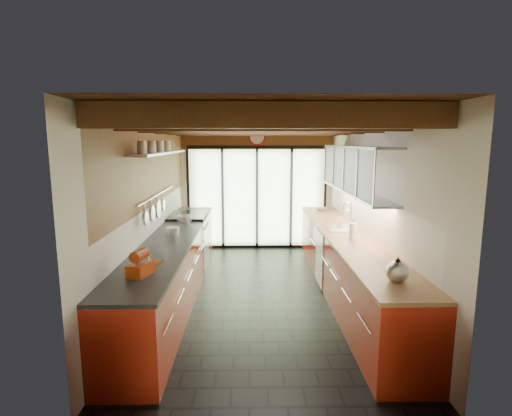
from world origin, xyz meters
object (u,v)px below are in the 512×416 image
at_px(kettle, 397,270).
at_px(bowl, 322,209).
at_px(paper_towel, 353,231).
at_px(stand_mixer, 141,265).
at_px(soap_bottle, 339,222).

bearing_deg(kettle, bowl, 90.00).
bearing_deg(bowl, paper_towel, -90.00).
bearing_deg(paper_towel, stand_mixer, -150.76).
xyz_separation_m(paper_towel, soap_bottle, (0.00, 0.84, -0.03)).
height_order(kettle, paper_towel, paper_towel).
height_order(stand_mixer, paper_towel, paper_towel).
xyz_separation_m(kettle, paper_towel, (0.00, 1.67, 0.00)).
distance_m(kettle, bowl, 4.08).
bearing_deg(kettle, stand_mixer, 174.46).
distance_m(kettle, paper_towel, 1.67).
distance_m(stand_mixer, bowl, 4.60).
relative_size(stand_mixer, kettle, 1.13).
xyz_separation_m(stand_mixer, kettle, (2.54, -0.25, 0.01)).
bearing_deg(bowl, soap_bottle, -90.00).
bearing_deg(soap_bottle, stand_mixer, -138.36).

